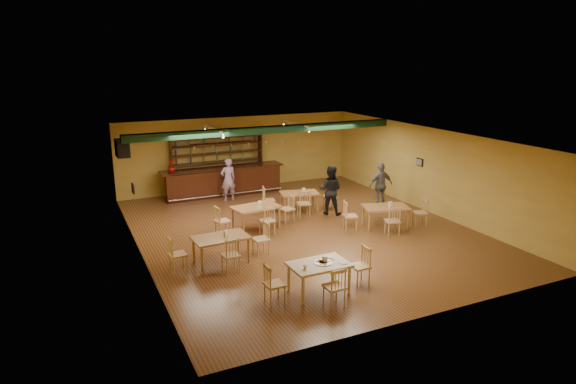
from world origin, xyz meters
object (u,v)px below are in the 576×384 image
dining_table_c (221,250)px  dining_table_d (385,217)px  dining_table_b (300,201)px  patron_right_a (330,190)px  patron_bar (228,179)px  dining_table_a (256,217)px  bar_counter (223,181)px  near_table (319,278)px

dining_table_c → dining_table_d: size_ratio=1.02×
dining_table_b → patron_right_a: size_ratio=0.78×
patron_bar → patron_right_a: size_ratio=0.95×
dining_table_a → dining_table_b: size_ratio=1.09×
bar_counter → patron_right_a: (2.65, -3.99, 0.30)m
bar_counter → near_table: bar_counter is taller
bar_counter → dining_table_c: size_ratio=3.36×
bar_counter → near_table: bearing=-93.8°
dining_table_b → dining_table_c: dining_table_c is taller
near_table → dining_table_c: bearing=118.7°
dining_table_b → bar_counter: bearing=133.3°
dining_table_c → near_table: 3.09m
patron_right_a → dining_table_d: bearing=153.7°
patron_bar → dining_table_a: bearing=81.8°
dining_table_d → near_table: bearing=-125.6°
dining_table_a → near_table: (-0.34, -4.89, -0.00)m
dining_table_b → patron_bar: bearing=141.9°
dining_table_d → patron_right_a: 2.29m
dining_table_c → patron_right_a: 5.44m
dining_table_a → near_table: size_ratio=1.07×
dining_table_d → bar_counter: bearing=137.4°
dining_table_c → patron_right_a: size_ratio=0.84×
dining_table_a → dining_table_c: 2.89m
dining_table_a → patron_bar: patron_bar is taller
patron_bar → near_table: bearing=81.6°
dining_table_d → patron_bar: patron_bar is taller
dining_table_a → near_table: bearing=-102.0°
dining_table_a → near_table: 4.90m
patron_bar → patron_right_a: (2.69, -3.17, 0.04)m
dining_table_b → patron_bar: 3.07m
bar_counter → patron_right_a: patron_right_a is taller
dining_table_b → near_table: 6.50m
dining_table_b → dining_table_d: (1.69, -2.85, 0.02)m
near_table → dining_table_d: bearing=36.5°
dining_table_c → patron_right_a: bearing=24.7°
dining_table_b → dining_table_c: 5.19m
dining_table_a → patron_right_a: 2.98m
bar_counter → dining_table_a: (-0.27, -4.32, -0.20)m
dining_table_a → dining_table_d: size_ratio=1.03×
patron_right_a → bar_counter: bearing=-16.2°
patron_bar → dining_table_b: bearing=124.1°
dining_table_a → dining_table_d: bearing=-32.4°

